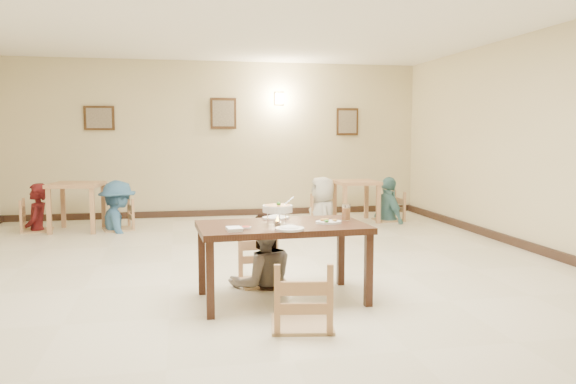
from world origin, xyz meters
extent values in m
plane|color=beige|center=(0.00, 0.00, 0.00)|extent=(10.00, 10.00, 0.00)
plane|color=white|center=(0.00, 0.00, 3.00)|extent=(10.00, 10.00, 0.00)
plane|color=beige|center=(0.00, 5.00, 1.50)|extent=(10.00, 0.00, 10.00)
plane|color=beige|center=(0.00, -5.00, 1.50)|extent=(10.00, 0.00, 10.00)
cube|color=#301F16|center=(0.00, 4.97, 0.06)|extent=(8.00, 0.06, 0.12)
cube|color=#301F16|center=(3.97, 0.00, 0.06)|extent=(0.06, 10.00, 0.12)
cube|color=#3B2412|center=(-2.20, 4.96, 1.90)|extent=(0.55, 0.03, 0.45)
cube|color=gray|center=(-2.20, 4.94, 1.90)|extent=(0.45, 0.01, 0.37)
cube|color=#3B2412|center=(0.10, 4.96, 2.00)|extent=(0.50, 0.03, 0.60)
cube|color=gray|center=(0.10, 4.94, 2.00)|extent=(0.41, 0.01, 0.49)
cube|color=#3B2412|center=(2.60, 4.96, 1.85)|extent=(0.45, 0.03, 0.55)
cube|color=gray|center=(2.60, 4.94, 1.85)|extent=(0.37, 0.01, 0.45)
cube|color=#FFD88C|center=(1.20, 4.96, 2.30)|extent=(0.16, 0.05, 0.22)
cube|color=#3B1F14|center=(0.19, -0.76, 0.72)|extent=(1.64, 0.98, 0.06)
cube|color=#3B1F14|center=(-0.53, -1.19, 0.34)|extent=(0.07, 0.07, 0.69)
cube|color=#3B1F14|center=(0.95, -1.11, 0.34)|extent=(0.07, 0.07, 0.69)
cube|color=#3B1F14|center=(-0.57, -0.41, 0.34)|extent=(0.07, 0.07, 0.69)
cube|color=#3B1F14|center=(0.91, -0.34, 0.34)|extent=(0.07, 0.07, 0.69)
cube|color=tan|center=(0.10, -0.11, 0.48)|extent=(0.49, 0.49, 0.05)
cube|color=tan|center=(0.22, -1.53, 0.50)|extent=(0.51, 0.51, 0.06)
imported|color=gray|center=(0.09, -0.18, 0.77)|extent=(0.82, 0.68, 1.54)
torus|color=silver|center=(0.15, -0.77, 0.87)|extent=(0.22, 0.22, 0.01)
cylinder|color=silver|center=(0.15, -0.77, 0.77)|extent=(0.06, 0.06, 0.03)
cone|color=#FFA526|center=(0.15, -0.77, 0.81)|extent=(0.03, 0.03, 0.05)
cylinder|color=white|center=(0.15, -0.77, 0.90)|extent=(0.29, 0.29, 0.06)
cylinder|color=#BC6A2D|center=(0.15, -0.77, 0.93)|extent=(0.25, 0.25, 0.01)
sphere|color=#2D7223|center=(0.16, -0.78, 0.95)|extent=(0.04, 0.04, 0.04)
cylinder|color=silver|center=(0.26, -0.72, 0.96)|extent=(0.13, 0.08, 0.09)
cylinder|color=silver|center=(0.23, -0.72, 0.81)|extent=(0.01, 0.01, 0.13)
cylinder|color=silver|center=(0.06, -0.72, 0.81)|extent=(0.01, 0.01, 0.13)
cylinder|color=silver|center=(0.15, -0.87, 0.81)|extent=(0.01, 0.01, 0.13)
cylinder|color=white|center=(0.19, -0.43, 0.76)|extent=(0.27, 0.27, 0.02)
ellipsoid|color=white|center=(0.19, -0.43, 0.77)|extent=(0.18, 0.15, 0.06)
cylinder|color=white|center=(0.20, -1.10, 0.76)|extent=(0.27, 0.27, 0.02)
ellipsoid|color=white|center=(0.20, -1.10, 0.77)|extent=(0.17, 0.15, 0.06)
cylinder|color=white|center=(0.64, -0.80, 0.76)|extent=(0.26, 0.26, 0.02)
sphere|color=#2D7223|center=(0.61, -0.87, 0.78)|extent=(0.04, 0.04, 0.04)
cylinder|color=white|center=(-0.18, -0.95, 0.76)|extent=(0.10, 0.10, 0.02)
cylinder|color=#B1221C|center=(-0.18, -0.95, 0.77)|extent=(0.08, 0.08, 0.01)
cube|color=white|center=(-0.30, -1.05, 0.77)|extent=(0.14, 0.18, 0.03)
cube|color=silver|center=(-0.24, -0.97, 0.76)|extent=(0.02, 0.18, 0.01)
cube|color=silver|center=(-0.21, -0.97, 0.76)|extent=(0.02, 0.18, 0.01)
cylinder|color=white|center=(0.86, -0.66, 0.83)|extent=(0.08, 0.08, 0.16)
cylinder|color=orange|center=(0.86, -0.66, 0.81)|extent=(0.07, 0.07, 0.12)
cube|color=tan|center=(-2.44, 3.74, 0.77)|extent=(0.90, 0.90, 0.06)
cube|color=tan|center=(-2.82, 3.44, 0.37)|extent=(0.07, 0.07, 0.74)
cube|color=tan|center=(-2.15, 3.35, 0.37)|extent=(0.07, 0.07, 0.74)
cube|color=tan|center=(-2.73, 4.12, 0.37)|extent=(0.07, 0.07, 0.74)
cube|color=tan|center=(-2.06, 4.03, 0.37)|extent=(0.07, 0.07, 0.74)
cube|color=tan|center=(2.43, 3.81, 0.72)|extent=(0.76, 0.76, 0.06)
cube|color=tan|center=(2.11, 3.49, 0.35)|extent=(0.07, 0.07, 0.69)
cube|color=tan|center=(2.75, 3.50, 0.35)|extent=(0.07, 0.07, 0.69)
cube|color=tan|center=(2.11, 4.12, 0.35)|extent=(0.07, 0.07, 0.69)
cube|color=tan|center=(2.74, 4.13, 0.35)|extent=(0.07, 0.07, 0.69)
cube|color=tan|center=(-3.09, 3.81, 0.47)|extent=(0.48, 0.48, 0.05)
cube|color=tan|center=(-1.79, 3.68, 0.46)|extent=(0.47, 0.47, 0.05)
cube|color=tan|center=(1.81, 3.87, 0.43)|extent=(0.44, 0.44, 0.05)
cube|color=tan|center=(3.05, 3.76, 0.47)|extent=(0.48, 0.48, 0.05)
imported|color=#4F1214|center=(-3.09, 3.81, 0.80)|extent=(0.41, 0.60, 1.59)
imported|color=teal|center=(-1.79, 3.68, 0.83)|extent=(0.95, 1.22, 1.67)
imported|color=silver|center=(1.81, 3.87, 0.83)|extent=(0.58, 0.84, 1.66)
imported|color=#58979A|center=(3.05, 3.76, 0.82)|extent=(0.53, 1.01, 1.63)
camera|label=1|loc=(-0.78, -6.01, 1.62)|focal=35.00mm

